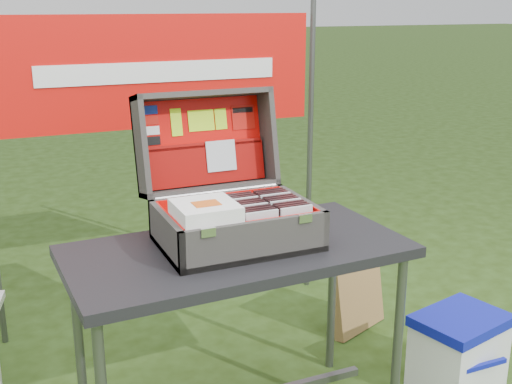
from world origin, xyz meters
name	(u,v)px	position (x,y,z in m)	size (l,w,h in m)	color
table	(238,341)	(-0.03, 0.01, 0.39)	(1.23, 0.62, 0.77)	black
table_top	(237,251)	(-0.03, 0.01, 0.75)	(1.23, 0.62, 0.04)	black
table_leg_fr	(397,346)	(0.52, -0.24, 0.37)	(0.04, 0.04, 0.73)	#59595B
table_leg_bl	(79,345)	(-0.59, 0.26, 0.37)	(0.04, 0.04, 0.73)	#59595B
table_leg_br	(332,294)	(0.52, 0.26, 0.37)	(0.04, 0.04, 0.73)	#59595B
suitcase	(230,172)	(-0.03, 0.09, 1.03)	(0.55, 0.55, 0.52)	#534F4A
suitcase_base_bottom	(237,241)	(-0.03, 0.03, 0.78)	(0.55, 0.39, 0.02)	#534F4A
suitcase_base_wall_front	(257,242)	(-0.03, -0.16, 0.85)	(0.55, 0.02, 0.15)	#534F4A
suitcase_base_wall_back	(219,211)	(-0.03, 0.22, 0.85)	(0.55, 0.02, 0.15)	#534F4A
suitcase_base_wall_left	(166,235)	(-0.29, 0.03, 0.85)	(0.02, 0.39, 0.15)	#534F4A
suitcase_base_wall_right	(301,216)	(0.24, 0.03, 0.85)	(0.02, 0.39, 0.15)	#534F4A
suitcase_liner_floor	(237,238)	(-0.03, 0.03, 0.80)	(0.51, 0.35, 0.01)	red
suitcase_latch_left	(208,232)	(-0.20, -0.17, 0.91)	(0.05, 0.01, 0.03)	silver
suitcase_latch_right	(305,218)	(0.15, -0.17, 0.91)	(0.05, 0.01, 0.03)	silver
suitcase_hinge	(217,192)	(-0.03, 0.23, 0.92)	(0.02, 0.02, 0.50)	silver
suitcase_lid_back	(202,142)	(-0.03, 0.40, 1.08)	(0.55, 0.39, 0.02)	#534F4A
suitcase_lid_rim_far	(202,94)	(-0.03, 0.38, 1.28)	(0.55, 0.02, 0.15)	#534F4A
suitcase_lid_rim_near	(211,188)	(-0.03, 0.30, 0.91)	(0.55, 0.02, 0.15)	#534F4A
suitcase_lid_rim_left	(141,147)	(-0.29, 0.34, 1.10)	(0.02, 0.39, 0.15)	#534F4A
suitcase_lid_rim_right	(267,136)	(0.24, 0.34, 1.10)	(0.02, 0.39, 0.15)	#534F4A
suitcase_lid_liner	(203,142)	(-0.03, 0.39, 1.09)	(0.50, 0.35, 0.01)	red
suitcase_liner_wall_front	(255,238)	(-0.03, -0.14, 0.86)	(0.51, 0.01, 0.13)	red
suitcase_liner_wall_back	(220,209)	(-0.03, 0.20, 0.86)	(0.51, 0.01, 0.13)	red
suitcase_liner_wall_left	(170,232)	(-0.28, 0.03, 0.86)	(0.01, 0.35, 0.13)	red
suitcase_liner_wall_right	(298,214)	(0.22, 0.03, 0.86)	(0.01, 0.35, 0.13)	red
suitcase_lid_pocket	(206,164)	(-0.03, 0.35, 1.00)	(0.49, 0.16, 0.03)	#870805
suitcase_pocket_edge	(205,145)	(-0.03, 0.36, 1.08)	(0.48, 0.02, 0.02)	#870805
suitcase_pocket_cd	(221,156)	(0.03, 0.34, 1.03)	(0.12, 0.12, 0.01)	silver
lid_sticker_cc_a	(151,110)	(-0.23, 0.41, 1.23)	(0.05, 0.03, 0.00)	#1933B2
lid_sticker_cc_b	(152,120)	(-0.23, 0.41, 1.19)	(0.05, 0.03, 0.00)	#BA1008
lid_sticker_cc_c	(153,131)	(-0.23, 0.40, 1.15)	(0.05, 0.03, 0.00)	white
lid_sticker_cc_d	(154,141)	(-0.23, 0.39, 1.11)	(0.05, 0.03, 0.00)	black
lid_card_neon_tall	(176,122)	(-0.13, 0.40, 1.17)	(0.04, 0.11, 0.00)	#B7F419
lid_card_neon_main	(201,120)	(-0.03, 0.40, 1.17)	(0.11, 0.08, 0.00)	#B7F419
lid_card_neon_small	(221,119)	(0.06, 0.40, 1.17)	(0.05, 0.08, 0.00)	#B7F419
lid_sticker_band	(243,117)	(0.16, 0.40, 1.17)	(0.10, 0.10, 0.00)	#BA1008
lid_sticker_band_bar	(243,110)	(0.16, 0.41, 1.20)	(0.09, 0.02, 0.00)	black
cd_left_0	(262,231)	(0.01, -0.12, 0.87)	(0.12, 0.01, 0.14)	silver
cd_left_1	(259,229)	(0.01, -0.10, 0.87)	(0.12, 0.01, 0.14)	black
cd_left_2	(257,227)	(0.01, -0.08, 0.87)	(0.12, 0.01, 0.14)	black
cd_left_3	(254,225)	(0.01, -0.06, 0.87)	(0.12, 0.01, 0.14)	black
cd_left_4	(252,223)	(0.01, -0.03, 0.87)	(0.12, 0.01, 0.14)	silver
cd_left_5	(250,221)	(0.01, -0.01, 0.87)	(0.12, 0.01, 0.14)	black
cd_left_6	(247,219)	(0.01, 0.01, 0.87)	(0.12, 0.01, 0.14)	black
cd_left_7	(245,218)	(0.01, 0.03, 0.87)	(0.12, 0.01, 0.14)	black
cd_left_8	(243,216)	(0.01, 0.05, 0.87)	(0.12, 0.01, 0.14)	silver
cd_left_9	(240,214)	(0.01, 0.08, 0.87)	(0.12, 0.01, 0.14)	black
cd_left_10	(238,213)	(0.01, 0.10, 0.87)	(0.12, 0.01, 0.14)	black
cd_left_11	(236,211)	(0.01, 0.12, 0.87)	(0.12, 0.01, 0.14)	black
cd_right_0	(296,226)	(0.14, -0.12, 0.87)	(0.12, 0.01, 0.14)	silver
cd_right_1	(293,224)	(0.14, -0.10, 0.87)	(0.12, 0.01, 0.14)	black
cd_right_2	(291,222)	(0.14, -0.08, 0.87)	(0.12, 0.01, 0.14)	black
cd_right_3	(288,220)	(0.14, -0.06, 0.87)	(0.12, 0.01, 0.14)	black
cd_right_4	(285,218)	(0.14, -0.03, 0.87)	(0.12, 0.01, 0.14)	silver
cd_right_5	(283,217)	(0.14, -0.01, 0.87)	(0.12, 0.01, 0.14)	black
cd_right_6	(280,215)	(0.14, 0.01, 0.87)	(0.12, 0.01, 0.14)	black
cd_right_7	(278,213)	(0.14, 0.03, 0.87)	(0.12, 0.01, 0.14)	black
cd_right_8	(275,211)	(0.14, 0.05, 0.87)	(0.12, 0.01, 0.14)	silver
cd_right_9	(273,210)	(0.14, 0.08, 0.87)	(0.12, 0.01, 0.14)	black
cd_right_10	(270,208)	(0.14, 0.10, 0.87)	(0.12, 0.01, 0.14)	black
cd_right_11	(268,207)	(0.14, 0.12, 0.87)	(0.12, 0.01, 0.14)	black
songbook_0	(206,216)	(-0.17, -0.04, 0.92)	(0.21, 0.21, 0.01)	white
songbook_1	(206,215)	(-0.17, -0.04, 0.93)	(0.21, 0.21, 0.01)	white
songbook_2	(206,214)	(-0.17, -0.04, 0.93)	(0.21, 0.21, 0.01)	white
songbook_3	(205,212)	(-0.17, -0.04, 0.94)	(0.21, 0.21, 0.01)	white
songbook_4	(205,211)	(-0.17, -0.04, 0.94)	(0.21, 0.21, 0.01)	white
songbook_5	(205,209)	(-0.17, -0.04, 0.95)	(0.21, 0.21, 0.01)	white
songbook_6	(205,208)	(-0.17, -0.04, 0.95)	(0.21, 0.21, 0.01)	white
songbook_7	(205,207)	(-0.17, -0.04, 0.96)	(0.21, 0.21, 0.01)	white
songbook_8	(205,205)	(-0.17, -0.04, 0.96)	(0.21, 0.21, 0.01)	white
songbook_9	(205,204)	(-0.17, -0.04, 0.97)	(0.21, 0.21, 0.01)	white
songbook_graphic	(206,203)	(-0.17, -0.05, 0.97)	(0.09, 0.07, 0.00)	#D85919
cooler	(458,351)	(0.96, -0.10, 0.17)	(0.38, 0.29, 0.34)	white
cooler_body	(458,355)	(0.96, -0.10, 0.15)	(0.37, 0.27, 0.29)	white
cooler_lid	(461,320)	(0.96, -0.10, 0.31)	(0.38, 0.29, 0.05)	#0E169E
cooler_handle	(484,366)	(0.96, -0.25, 0.18)	(0.23, 0.02, 0.02)	#0E169E
cardboard_box	(357,295)	(0.83, 0.52, 0.19)	(0.36, 0.06, 0.38)	olive
banner_post_right	(310,146)	(0.85, 1.10, 0.85)	(0.03, 0.03, 1.70)	#59595B
banner	(160,72)	(0.00, 1.09, 1.30)	(1.60, 0.01, 0.55)	red
banner_text	(161,72)	(0.00, 1.08, 1.30)	(1.20, 0.00, 0.10)	white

